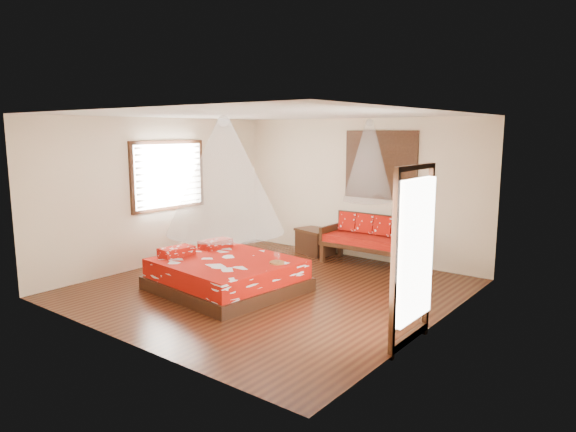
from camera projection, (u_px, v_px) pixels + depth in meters
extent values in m
cube|color=black|center=(270.00, 289.00, 8.40)|extent=(5.50, 5.50, 0.02)
cube|color=silver|center=(269.00, 114.00, 7.94)|extent=(5.50, 5.50, 0.02)
cube|color=beige|center=(159.00, 192.00, 9.85)|extent=(0.02, 5.50, 2.80)
cube|color=beige|center=(436.00, 223.00, 6.50)|extent=(0.02, 5.50, 2.80)
cube|color=beige|center=(357.00, 189.00, 10.32)|extent=(5.50, 0.02, 2.80)
cube|color=beige|center=(119.00, 230.00, 6.02)|extent=(5.50, 0.02, 2.80)
cube|color=black|center=(227.00, 283.00, 8.34)|extent=(2.34, 2.16, 0.20)
cube|color=#9C0D05|center=(227.00, 268.00, 8.30)|extent=(2.23, 2.05, 0.30)
cube|color=#9C0D05|center=(176.00, 251.00, 8.52)|extent=(0.37, 0.59, 0.14)
cube|color=#9C0D05|center=(216.00, 244.00, 9.10)|extent=(0.37, 0.59, 0.14)
cube|color=black|center=(322.00, 251.00, 10.08)|extent=(0.08, 0.08, 0.42)
cube|color=black|center=(399.00, 265.00, 9.09)|extent=(0.08, 0.08, 0.42)
cube|color=black|center=(340.00, 246.00, 10.60)|extent=(0.08, 0.08, 0.42)
cube|color=black|center=(415.00, 257.00, 9.60)|extent=(0.08, 0.08, 0.42)
cube|color=black|center=(368.00, 246.00, 9.82)|extent=(1.76, 0.78, 0.08)
cube|color=#870804|center=(368.00, 240.00, 9.80)|extent=(1.70, 0.72, 0.14)
cube|color=black|center=(377.00, 228.00, 10.04)|extent=(1.76, 0.06, 0.55)
cube|color=black|center=(331.00, 232.00, 10.30)|extent=(0.06, 0.78, 0.30)
cube|color=black|center=(409.00, 243.00, 9.28)|extent=(0.06, 0.78, 0.30)
cube|color=#9C0D05|center=(348.00, 222.00, 10.29)|extent=(0.37, 0.19, 0.39)
cube|color=#9C0D05|center=(365.00, 224.00, 10.05)|extent=(0.37, 0.19, 0.39)
cube|color=#9C0D05|center=(383.00, 226.00, 9.82)|extent=(0.37, 0.19, 0.39)
cube|color=#9C0D05|center=(402.00, 229.00, 9.58)|extent=(0.37, 0.19, 0.39)
cube|color=black|center=(315.00, 243.00, 10.76)|extent=(0.82, 0.67, 0.47)
cube|color=black|center=(315.00, 230.00, 10.72)|extent=(0.87, 0.72, 0.05)
cube|color=black|center=(380.00, 165.00, 9.89)|extent=(1.52, 0.06, 1.32)
cube|color=black|center=(380.00, 165.00, 9.89)|extent=(1.35, 0.04, 1.10)
cube|color=black|center=(168.00, 175.00, 9.93)|extent=(0.08, 1.74, 1.34)
cube|color=silver|center=(170.00, 175.00, 9.90)|extent=(0.04, 1.54, 1.10)
cube|color=black|center=(412.00, 258.00, 6.12)|extent=(0.08, 1.02, 2.16)
cube|color=white|center=(411.00, 250.00, 6.11)|extent=(0.03, 0.82, 1.70)
cylinder|color=brown|center=(277.00, 263.00, 8.01)|extent=(0.24, 0.24, 0.03)
cone|color=white|center=(225.00, 176.00, 8.05)|extent=(1.87, 1.87, 1.80)
cone|color=white|center=(369.00, 161.00, 9.51)|extent=(0.93, 0.93, 1.50)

